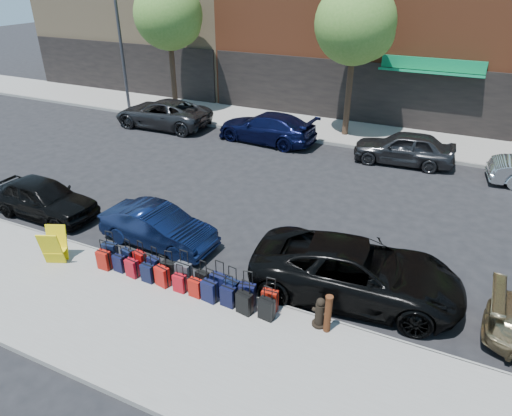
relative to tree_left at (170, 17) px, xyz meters
The scene contains 39 objects.
ground 14.72m from the tree_left, 43.94° to the right, with size 120.00×120.00×0.00m, color black.
sidewalk_near 19.54m from the tree_left, 58.36° to the right, with size 60.00×4.00×0.15m, color gray.
sidewalk_far 11.22m from the tree_left, ahead, with size 60.00×4.00×0.15m, color gray.
curb_near 17.92m from the tree_left, 54.81° to the right, with size 60.00×0.08×0.15m, color gray.
curb_far 11.31m from the tree_left, ahead, with size 60.00×0.08×0.15m, color gray.
tree_left is the anchor object (origin of this frame).
tree_center 10.50m from the tree_left, ahead, with size 3.80×3.80×7.27m.
streetlight 3.11m from the tree_left, 166.61° to the right, with size 2.59×0.18×8.00m.
suitcase_front_0 16.84m from the tree_left, 62.95° to the right, with size 0.44×0.27×1.01m.
suitcase_front_1 17.04m from the tree_left, 61.05° to the right, with size 0.38×0.25×0.86m.
suitcase_front_2 17.25m from the tree_left, 59.69° to the right, with size 0.41×0.28×0.91m.
suitcase_front_3 17.52m from the tree_left, 58.27° to the right, with size 0.39×0.26×0.87m.
suitcase_front_4 17.77m from the tree_left, 56.85° to the right, with size 0.39×0.25×0.88m.
suitcase_front_5 18.03m from the tree_left, 55.48° to the right, with size 0.44×0.26×1.04m.
suitcase_front_6 18.33m from the tree_left, 53.90° to the right, with size 0.38×0.25×0.86m.
suitcase_front_7 18.68m from the tree_left, 52.63° to the right, with size 0.45×0.27×1.04m.
suitcase_front_8 18.93m from the tree_left, 51.72° to the right, with size 0.44×0.28×1.00m.
suitcase_front_9 19.21m from the tree_left, 50.61° to the right, with size 0.44×0.28×1.00m.
suitcase_front_10 19.55m from the tree_left, 49.10° to the right, with size 0.41×0.24×0.95m.
suitcase_back_0 17.15m from the tree_left, 63.33° to the right, with size 0.39×0.22×0.92m.
suitcase_back_1 17.29m from the tree_left, 61.73° to the right, with size 0.35×0.21×0.82m.
suitcase_back_2 17.56m from the tree_left, 60.33° to the right, with size 0.38×0.25×0.86m.
suitcase_back_3 17.82m from the tree_left, 58.75° to the right, with size 0.37×0.23×0.86m.
suitcase_back_4 18.03m from the tree_left, 57.40° to the right, with size 0.42×0.30×0.93m.
suitcase_back_5 18.35m from the tree_left, 55.87° to the right, with size 0.35×0.20×0.82m.
suitcase_back_6 18.62m from the tree_left, 54.57° to the right, with size 0.36×0.22×0.83m.
suitcase_back_7 18.85m from the tree_left, 53.48° to the right, with size 0.43×0.28×0.95m.
suitcase_back_8 19.14m from the tree_left, 52.09° to the right, with size 0.39×0.25×0.91m.
suitcase_back_9 19.49m from the tree_left, 51.02° to the right, with size 0.43×0.30×0.95m.
suitcase_back_10 19.82m from the tree_left, 49.59° to the right, with size 0.41×0.27×0.92m.
fire_hydrant 20.38m from the tree_left, 46.20° to the right, with size 0.41×0.36×0.80m.
bollard 20.57m from the tree_left, 45.97° to the right, with size 0.19×0.19×1.02m.
display_rack 16.77m from the tree_left, 68.70° to the right, with size 0.80×0.84×1.07m.
car_near_0 14.05m from the tree_left, 76.51° to the right, with size 1.64×4.07×1.39m, color black.
car_near_1 15.71m from the tree_left, 58.30° to the right, with size 1.33×3.82×1.26m, color #0D183A.
car_near_2 19.47m from the tree_left, 41.72° to the right, with size 2.54×5.50×1.53m, color black.
car_far_0 5.42m from the tree_left, 72.85° to the right, with size 2.48×5.37×1.49m, color #2E2E31.
car_far_1 8.74m from the tree_left, 19.24° to the right, with size 2.06×5.07×1.47m, color #0C1035.
car_far_2 14.67m from the tree_left, 10.20° to the right, with size 1.75×4.34×1.48m, color #2E2E30.
Camera 1 is at (6.07, -13.08, 7.84)m, focal length 32.00 mm.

